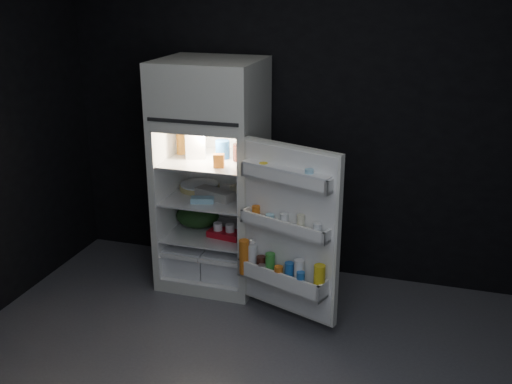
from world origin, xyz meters
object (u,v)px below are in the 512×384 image
(yogurt_tray, at_px, (225,234))
(milk_jug, at_px, (196,142))
(fridge_door, at_px, (287,235))
(egg_carton, at_px, (215,194))
(refrigerator, at_px, (213,166))

(yogurt_tray, bearing_deg, milk_jug, 169.00)
(milk_jug, height_order, yogurt_tray, milk_jug)
(fridge_door, bearing_deg, egg_carton, 148.21)
(refrigerator, distance_m, milk_jug, 0.23)
(refrigerator, xyz_separation_m, milk_jug, (-0.12, -0.02, 0.19))
(refrigerator, height_order, yogurt_tray, refrigerator)
(fridge_door, xyz_separation_m, milk_jug, (-0.86, 0.48, 0.46))
(refrigerator, xyz_separation_m, egg_carton, (0.04, -0.08, -0.19))
(refrigerator, distance_m, egg_carton, 0.22)
(refrigerator, bearing_deg, egg_carton, -61.50)
(refrigerator, height_order, milk_jug, refrigerator)
(refrigerator, height_order, egg_carton, refrigerator)
(milk_jug, height_order, egg_carton, milk_jug)
(fridge_door, bearing_deg, milk_jug, 150.54)
(refrigerator, bearing_deg, fridge_door, -34.79)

